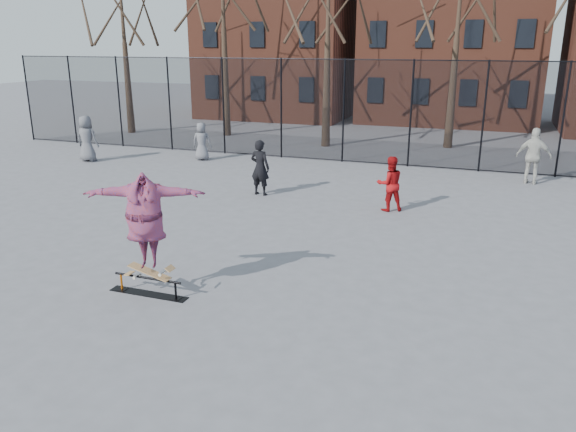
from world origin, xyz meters
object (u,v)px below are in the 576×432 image
(bystander_grey, at_px, (87,139))
(bystander_extra, at_px, (202,141))
(skater, at_px, (146,227))
(bystander_black, at_px, (260,168))
(skateboard, at_px, (150,275))
(skate_rail, at_px, (148,287))
(bystander_white, at_px, (534,156))
(bystander_red, at_px, (390,184))

(bystander_grey, height_order, bystander_extra, bystander_grey)
(skater, relative_size, bystander_extra, 1.45)
(bystander_grey, bearing_deg, bystander_black, 160.85)
(skateboard, xyz_separation_m, bystander_grey, (-9.33, 9.91, 0.50))
(bystander_grey, relative_size, bystander_black, 1.05)
(bystander_black, bearing_deg, skater, 103.64)
(skate_rail, relative_size, bystander_extra, 1.06)
(bystander_grey, bearing_deg, bystander_white, -176.28)
(bystander_red, bearing_deg, skate_rail, 37.53)
(skater, distance_m, bystander_grey, 13.62)
(bystander_red, bearing_deg, bystander_white, -157.32)
(skater, distance_m, bystander_extra, 12.78)
(skate_rail, height_order, skateboard, skateboard)
(skateboard, relative_size, skater, 0.41)
(bystander_white, bearing_deg, bystander_grey, 14.80)
(skateboard, bearing_deg, bystander_extra, 113.81)
(bystander_red, xyz_separation_m, bystander_extra, (-8.39, 4.57, -0.02))
(skate_rail, distance_m, bystander_white, 13.94)
(bystander_red, bearing_deg, skateboard, 37.91)
(skater, bearing_deg, bystander_extra, 92.60)
(bystander_grey, xyz_separation_m, bystander_extra, (4.18, 1.78, -0.15))
(skater, bearing_deg, bystander_black, 75.34)
(bystander_grey, bearing_deg, skater, 130.19)
(skate_rail, xyz_separation_m, skater, (0.06, -0.00, 1.22))
(bystander_black, distance_m, bystander_extra, 6.02)
(skater, xyz_separation_m, bystander_black, (-0.86, 7.47, -0.49))
(skateboard, distance_m, bystander_red, 7.82)
(skateboard, relative_size, bystander_red, 0.59)
(bystander_white, xyz_separation_m, bystander_extra, (-12.35, -0.20, -0.18))
(bystander_grey, height_order, bystander_red, bystander_grey)
(bystander_black, bearing_deg, bystander_white, -144.19)
(bystander_white, relative_size, bystander_extra, 1.24)
(skateboard, xyz_separation_m, bystander_red, (3.24, 7.11, 0.37))
(bystander_white, bearing_deg, skater, 66.79)
(skateboard, relative_size, bystander_white, 0.48)
(bystander_grey, bearing_deg, bystander_red, 164.38)
(skate_rail, relative_size, bystander_red, 1.04)
(skate_rail, xyz_separation_m, bystander_grey, (-9.27, 9.91, 0.77))
(skateboard, distance_m, bystander_extra, 12.77)
(bystander_black, xyz_separation_m, bystander_extra, (-4.30, 4.21, -0.10))
(skater, xyz_separation_m, bystander_white, (7.20, 11.88, -0.41))
(bystander_grey, distance_m, bystander_white, 16.64)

